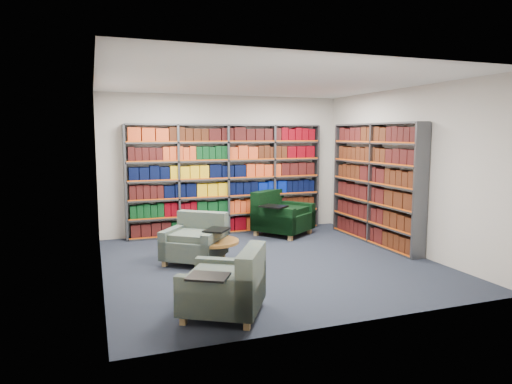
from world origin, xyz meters
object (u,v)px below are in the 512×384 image
object	(u,v)px
chair_green_right	(279,217)
chair_teal_front	(230,288)
chair_teal_left	(197,242)
coffee_table	(213,245)

from	to	relation	value
chair_green_right	chair_teal_front	bearing A→B (deg)	-119.99
chair_teal_left	chair_green_right	distance (m)	2.46
chair_teal_left	chair_teal_front	xyz separation A→B (m)	(-0.13, -2.30, 0.00)
chair_green_right	coffee_table	bearing A→B (deg)	-137.30
chair_teal_front	coffee_table	bearing A→B (deg)	80.60
coffee_table	chair_teal_left	bearing A→B (deg)	129.90
chair_teal_left	chair_teal_front	size ratio (longest dim) A/B	1.02
chair_teal_left	coffee_table	distance (m)	0.32
chair_teal_left	coffee_table	bearing A→B (deg)	-50.10
chair_teal_front	coffee_table	size ratio (longest dim) A/B	1.44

